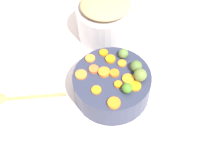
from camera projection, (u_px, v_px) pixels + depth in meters
The scene contains 22 objects.
tabletop at pixel (118, 99), 1.01m from camera, with size 2.40×2.40×0.02m, color white.
serving_bowl_carrots at pixel (112, 85), 0.97m from camera, with size 0.26×0.26×0.10m, color #2C324A.
metal_pot at pixel (106, 22), 1.13m from camera, with size 0.22×0.22×0.13m, color #B6B4B7.
stuffing_mound at pixel (105, 4), 1.07m from camera, with size 0.19×0.19×0.04m, color tan.
carrot_slice_0 at pixel (110, 59), 0.98m from camera, with size 0.03×0.03×0.01m, color orange.
carrot_slice_1 at pixel (114, 103), 0.87m from camera, with size 0.04×0.04×0.01m, color orange.
carrot_slice_2 at pixel (114, 73), 0.94m from camera, with size 0.03×0.03×0.01m, color orange.
carrot_slice_3 at pixel (104, 53), 0.99m from camera, with size 0.03×0.03×0.01m, color orange.
carrot_slice_4 at pixel (104, 72), 0.94m from camera, with size 0.04×0.04×0.01m, color orange.
carrot_slice_5 at pixel (118, 84), 0.91m from camera, with size 0.03×0.03×0.01m, color orange.
carrot_slice_6 at pixel (122, 63), 0.97m from camera, with size 0.03×0.03×0.01m, color orange.
carrot_slice_7 at pixel (96, 90), 0.90m from camera, with size 0.03×0.03×0.01m, color orange.
carrot_slice_8 at pixel (94, 69), 0.95m from camera, with size 0.03×0.03×0.01m, color orange.
carrot_slice_9 at pixel (128, 79), 0.92m from camera, with size 0.04×0.04×0.01m, color orange.
carrot_slice_10 at pixel (135, 86), 0.91m from camera, with size 0.04×0.04×0.01m, color orange.
carrot_slice_11 at pixel (81, 75), 0.94m from camera, with size 0.04×0.04×0.01m, color orange.
carrot_slice_12 at pixel (90, 58), 0.98m from camera, with size 0.03×0.03×0.01m, color orange.
brussels_sprout_0 at pixel (123, 54), 0.97m from camera, with size 0.03×0.03×0.03m, color #567939.
brussels_sprout_1 at pixel (140, 75), 0.91m from camera, with size 0.04×0.04×0.04m, color olive.
brussels_sprout_2 at pixel (136, 66), 0.94m from camera, with size 0.04×0.04×0.04m, color #4F6D32.
brussels_sprout_3 at pixel (127, 88), 0.89m from camera, with size 0.03×0.03×0.03m, color #447A23.
wooden_spoon at pixel (8, 99), 0.99m from camera, with size 0.11×0.27×0.01m.
Camera 1 is at (-0.50, 0.23, 0.86)m, focal length 46.69 mm.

